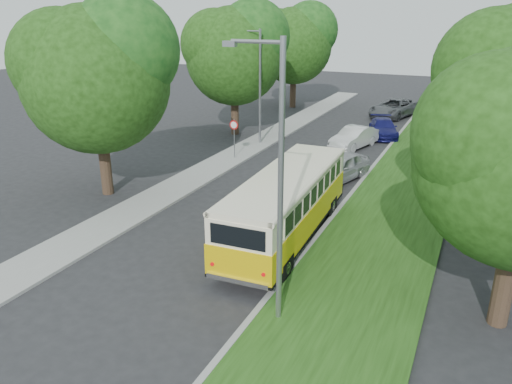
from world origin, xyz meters
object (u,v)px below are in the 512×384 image
at_px(car_silver, 339,167).
at_px(car_blue, 383,128).
at_px(car_white, 354,138).
at_px(lamppost_near, 277,179).
at_px(vintage_bus, 287,207).
at_px(lamppost_far, 259,83).
at_px(car_grey, 394,108).

distance_m(car_silver, car_blue, 10.99).
bearing_deg(car_blue, car_white, -123.48).
height_order(lamppost_near, vintage_bus, lamppost_near).
bearing_deg(lamppost_far, car_grey, 63.16).
xyz_separation_m(lamppost_near, lamppost_far, (-8.91, 18.50, -0.25)).
height_order(lamppost_far, car_silver, lamppost_far).
relative_size(car_silver, car_white, 1.02).
distance_m(lamppost_far, car_white, 7.23).
bearing_deg(car_white, lamppost_near, -66.35).
relative_size(vintage_bus, car_grey, 1.68).
xyz_separation_m(vintage_bus, car_white, (-1.06, 14.98, -0.69)).
xyz_separation_m(vintage_bus, car_silver, (-0.11, 7.98, -0.65)).
bearing_deg(lamppost_near, car_blue, 93.85).
distance_m(vintage_bus, car_blue, 18.98).
distance_m(car_silver, car_grey, 18.50).
distance_m(lamppost_far, car_silver, 9.45).
relative_size(lamppost_far, vintage_bus, 0.80).
xyz_separation_m(lamppost_far, vintage_bus, (7.19, -13.25, -2.73)).
distance_m(lamppost_near, car_white, 20.74).
bearing_deg(car_blue, vintage_bus, -107.68).
distance_m(lamppost_far, vintage_bus, 15.32).
bearing_deg(car_white, vintage_bus, -70.13).
relative_size(lamppost_near, car_white, 1.90).
height_order(lamppost_far, car_white, lamppost_far).
bearing_deg(vintage_bus, car_silver, 88.78).
xyz_separation_m(car_silver, car_white, (-0.94, 7.00, -0.04)).
bearing_deg(car_blue, lamppost_near, -103.56).
height_order(lamppost_far, car_grey, lamppost_far).
relative_size(car_silver, car_grey, 0.78).
relative_size(car_blue, car_grey, 0.79).
xyz_separation_m(lamppost_far, car_blue, (7.28, 5.71, -3.48)).
distance_m(lamppost_near, car_blue, 24.55).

